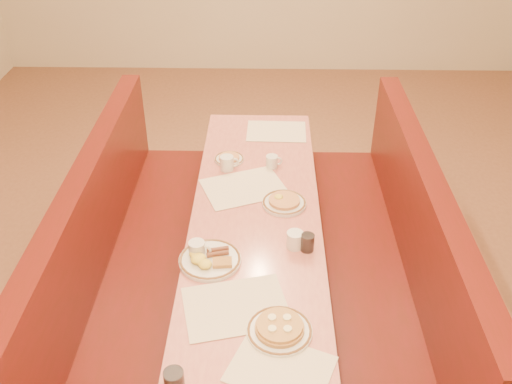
{
  "coord_description": "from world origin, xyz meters",
  "views": [
    {
      "loc": [
        0.05,
        -2.45,
        2.58
      ],
      "look_at": [
        0.0,
        0.12,
        0.85
      ],
      "focal_mm": 40.0,
      "sensor_mm": 36.0,
      "label": 1
    }
  ],
  "objects_px": {
    "booth_right": "(383,276)",
    "coffee_mug_b": "(198,249)",
    "coffee_mug_d": "(227,163)",
    "diner_table": "(256,272)",
    "eggs_plate": "(209,259)",
    "pancake_plate": "(280,329)",
    "booth_left": "(129,272)",
    "coffee_mug_c": "(272,161)",
    "soda_tumbler_mid": "(307,243)",
    "soda_tumbler_near": "(174,382)",
    "coffee_mug_a": "(296,240)"
  },
  "relations": [
    {
      "from": "eggs_plate",
      "to": "coffee_mug_c",
      "type": "bearing_deg",
      "value": 70.97
    },
    {
      "from": "pancake_plate",
      "to": "coffee_mug_a",
      "type": "height_order",
      "value": "coffee_mug_a"
    },
    {
      "from": "pancake_plate",
      "to": "coffee_mug_d",
      "type": "height_order",
      "value": "coffee_mug_d"
    },
    {
      "from": "pancake_plate",
      "to": "eggs_plate",
      "type": "bearing_deg",
      "value": 127.18
    },
    {
      "from": "coffee_mug_c",
      "to": "pancake_plate",
      "type": "bearing_deg",
      "value": -97.36
    },
    {
      "from": "soda_tumbler_mid",
      "to": "booth_right",
      "type": "bearing_deg",
      "value": 27.7
    },
    {
      "from": "booth_left",
      "to": "pancake_plate",
      "type": "xyz_separation_m",
      "value": [
        0.85,
        -0.79,
        0.41
      ]
    },
    {
      "from": "coffee_mug_b",
      "to": "coffee_mug_d",
      "type": "height_order",
      "value": "coffee_mug_d"
    },
    {
      "from": "eggs_plate",
      "to": "coffee_mug_d",
      "type": "height_order",
      "value": "coffee_mug_d"
    },
    {
      "from": "pancake_plate",
      "to": "soda_tumbler_mid",
      "type": "height_order",
      "value": "soda_tumbler_mid"
    },
    {
      "from": "diner_table",
      "to": "coffee_mug_c",
      "type": "xyz_separation_m",
      "value": [
        0.09,
        0.54,
        0.42
      ]
    },
    {
      "from": "eggs_plate",
      "to": "soda_tumbler_near",
      "type": "height_order",
      "value": "soda_tumbler_near"
    },
    {
      "from": "diner_table",
      "to": "coffee_mug_d",
      "type": "height_order",
      "value": "coffee_mug_d"
    },
    {
      "from": "booth_left",
      "to": "coffee_mug_b",
      "type": "bearing_deg",
      "value": -33.92
    },
    {
      "from": "diner_table",
      "to": "pancake_plate",
      "type": "distance_m",
      "value": 0.89
    },
    {
      "from": "pancake_plate",
      "to": "coffee_mug_b",
      "type": "distance_m",
      "value": 0.63
    },
    {
      "from": "booth_right",
      "to": "coffee_mug_b",
      "type": "xyz_separation_m",
      "value": [
        -1.01,
        -0.31,
        0.43
      ]
    },
    {
      "from": "coffee_mug_a",
      "to": "coffee_mug_c",
      "type": "bearing_deg",
      "value": 103.7
    },
    {
      "from": "booth_left",
      "to": "coffee_mug_c",
      "type": "distance_m",
      "value": 1.07
    },
    {
      "from": "diner_table",
      "to": "soda_tumbler_near",
      "type": "xyz_separation_m",
      "value": [
        -0.28,
        -1.09,
        0.43
      ]
    },
    {
      "from": "booth_right",
      "to": "coffee_mug_d",
      "type": "bearing_deg",
      "value": 150.9
    },
    {
      "from": "coffee_mug_c",
      "to": "soda_tumbler_near",
      "type": "xyz_separation_m",
      "value": [
        -0.37,
        -1.63,
        0.01
      ]
    },
    {
      "from": "booth_right",
      "to": "coffee_mug_d",
      "type": "relative_size",
      "value": 21.29
    },
    {
      "from": "coffee_mug_c",
      "to": "diner_table",
      "type": "bearing_deg",
      "value": -108.05
    },
    {
      "from": "coffee_mug_b",
      "to": "soda_tumbler_mid",
      "type": "xyz_separation_m",
      "value": [
        0.54,
        0.06,
        0.0
      ]
    },
    {
      "from": "pancake_plate",
      "to": "coffee_mug_c",
      "type": "bearing_deg",
      "value": 91.16
    },
    {
      "from": "eggs_plate",
      "to": "coffee_mug_b",
      "type": "bearing_deg",
      "value": 143.68
    },
    {
      "from": "coffee_mug_b",
      "to": "soda_tumbler_near",
      "type": "xyz_separation_m",
      "value": [
        -0.0,
        -0.78,
        0.01
      ]
    },
    {
      "from": "coffee_mug_d",
      "to": "soda_tumbler_near",
      "type": "xyz_separation_m",
      "value": [
        -0.1,
        -1.6,
        0.01
      ]
    },
    {
      "from": "booth_right",
      "to": "coffee_mug_d",
      "type": "distance_m",
      "value": 1.13
    },
    {
      "from": "coffee_mug_d",
      "to": "soda_tumbler_mid",
      "type": "xyz_separation_m",
      "value": [
        0.44,
        -0.76,
        0.0
      ]
    },
    {
      "from": "eggs_plate",
      "to": "pancake_plate",
      "type": "bearing_deg",
      "value": -52.82
    },
    {
      "from": "booth_right",
      "to": "coffee_mug_b",
      "type": "height_order",
      "value": "booth_right"
    },
    {
      "from": "booth_left",
      "to": "eggs_plate",
      "type": "distance_m",
      "value": 0.74
    },
    {
      "from": "diner_table",
      "to": "pancake_plate",
      "type": "relative_size",
      "value": 9.0
    },
    {
      "from": "booth_right",
      "to": "coffee_mug_b",
      "type": "bearing_deg",
      "value": -163.1
    },
    {
      "from": "eggs_plate",
      "to": "soda_tumbler_mid",
      "type": "bearing_deg",
      "value": 12.24
    },
    {
      "from": "booth_right",
      "to": "coffee_mug_b",
      "type": "distance_m",
      "value": 1.14
    },
    {
      "from": "booth_left",
      "to": "coffee_mug_c",
      "type": "relative_size",
      "value": 24.48
    },
    {
      "from": "booth_right",
      "to": "coffee_mug_a",
      "type": "bearing_deg",
      "value": -156.95
    },
    {
      "from": "coffee_mug_b",
      "to": "coffee_mug_d",
      "type": "relative_size",
      "value": 0.97
    },
    {
      "from": "coffee_mug_a",
      "to": "soda_tumbler_mid",
      "type": "bearing_deg",
      "value": -15.49
    },
    {
      "from": "coffee_mug_d",
      "to": "pancake_plate",
      "type": "bearing_deg",
      "value": -85.53
    },
    {
      "from": "coffee_mug_b",
      "to": "soda_tumbler_mid",
      "type": "height_order",
      "value": "soda_tumbler_mid"
    },
    {
      "from": "booth_right",
      "to": "soda_tumbler_near",
      "type": "bearing_deg",
      "value": -132.92
    },
    {
      "from": "coffee_mug_b",
      "to": "diner_table",
      "type": "bearing_deg",
      "value": 56.44
    },
    {
      "from": "booth_left",
      "to": "eggs_plate",
      "type": "relative_size",
      "value": 8.24
    },
    {
      "from": "coffee_mug_d",
      "to": "soda_tumbler_mid",
      "type": "height_order",
      "value": "soda_tumbler_mid"
    },
    {
      "from": "eggs_plate",
      "to": "booth_right",
      "type": "bearing_deg",
      "value": 20.27
    },
    {
      "from": "coffee_mug_a",
      "to": "booth_right",
      "type": "bearing_deg",
      "value": 28.29
    }
  ]
}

